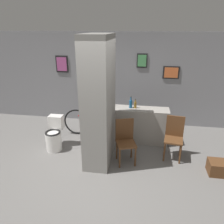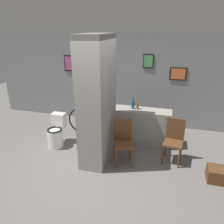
{
  "view_description": "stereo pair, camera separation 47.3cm",
  "coord_description": "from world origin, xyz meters",
  "px_view_note": "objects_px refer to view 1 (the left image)",
  "views": [
    {
      "loc": [
        0.85,
        -3.5,
        2.71
      ],
      "look_at": [
        0.14,
        0.94,
        0.95
      ],
      "focal_mm": 35.0,
      "sensor_mm": 36.0,
      "label": 1
    },
    {
      "loc": [
        1.31,
        -3.4,
        2.71
      ],
      "look_at": [
        0.14,
        0.94,
        0.95
      ],
      "focal_mm": 35.0,
      "sensor_mm": 36.0,
      "label": 2
    }
  ],
  "objects_px": {
    "toilet": "(54,136)",
    "bicycle": "(94,123)",
    "chair_by_doorway": "(174,136)",
    "bottle_tall": "(131,104)",
    "chair_near_pillar": "(125,139)"
  },
  "relations": [
    {
      "from": "chair_by_doorway",
      "to": "bottle_tall",
      "type": "height_order",
      "value": "bottle_tall"
    },
    {
      "from": "toilet",
      "to": "bicycle",
      "type": "xyz_separation_m",
      "value": [
        0.76,
        0.8,
        0.04
      ]
    },
    {
      "from": "toilet",
      "to": "chair_near_pillar",
      "type": "distance_m",
      "value": 1.72
    },
    {
      "from": "chair_by_doorway",
      "to": "bottle_tall",
      "type": "relative_size",
      "value": 3.21
    },
    {
      "from": "chair_near_pillar",
      "to": "bicycle",
      "type": "xyz_separation_m",
      "value": [
        -0.93,
        1.05,
        -0.15
      ]
    },
    {
      "from": "chair_near_pillar",
      "to": "bicycle",
      "type": "bearing_deg",
      "value": 113.46
    },
    {
      "from": "chair_near_pillar",
      "to": "bottle_tall",
      "type": "bearing_deg",
      "value": 70.41
    },
    {
      "from": "toilet",
      "to": "bottle_tall",
      "type": "height_order",
      "value": "bottle_tall"
    },
    {
      "from": "bottle_tall",
      "to": "toilet",
      "type": "bearing_deg",
      "value": -157.64
    },
    {
      "from": "bicycle",
      "to": "chair_near_pillar",
      "type": "bearing_deg",
      "value": -48.33
    },
    {
      "from": "toilet",
      "to": "bottle_tall",
      "type": "relative_size",
      "value": 2.63
    },
    {
      "from": "toilet",
      "to": "bicycle",
      "type": "height_order",
      "value": "toilet"
    },
    {
      "from": "toilet",
      "to": "chair_near_pillar",
      "type": "xyz_separation_m",
      "value": [
        1.69,
        -0.25,
        0.19
      ]
    },
    {
      "from": "toilet",
      "to": "chair_near_pillar",
      "type": "height_order",
      "value": "chair_near_pillar"
    },
    {
      "from": "toilet",
      "to": "bicycle",
      "type": "relative_size",
      "value": 0.47
    }
  ]
}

